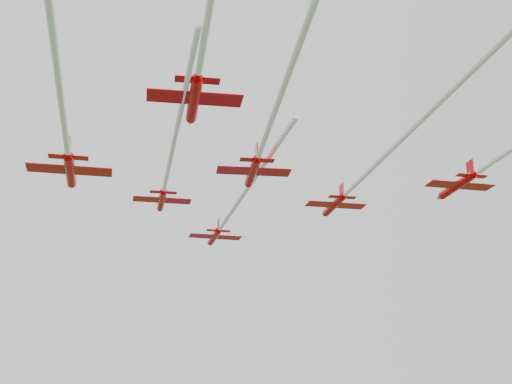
{
  "coord_description": "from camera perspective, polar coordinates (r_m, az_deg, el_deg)",
  "views": [
    {
      "loc": [
        -12.48,
        -93.92,
        21.75
      ],
      "look_at": [
        -2.14,
        -5.73,
        51.51
      ],
      "focal_mm": 50.0,
      "sensor_mm": 36.0,
      "label": 1
    }
  ],
  "objects": [
    {
      "name": "jet_row3_right",
      "position": [
        89.01,
        18.34,
        2.25
      ],
      "size": [
        8.97,
        43.18,
        2.64
      ],
      "rotation": [
        0.0,
        0.0,
        0.1
      ],
      "color": "#CF0001"
    },
    {
      "name": "jet_lead",
      "position": [
        106.07,
        -2.11,
        -1.79
      ],
      "size": [
        10.07,
        54.81,
        2.57
      ],
      "rotation": [
        0.0,
        0.0,
        0.11
      ],
      "color": "#CF0001"
    },
    {
      "name": "jet_row2_left",
      "position": [
        90.63,
        -7.04,
        1.78
      ],
      "size": [
        8.32,
        52.75,
        2.46
      ],
      "rotation": [
        0.0,
        0.0,
        0.07
      ],
      "color": "#CF0001"
    },
    {
      "name": "jet_row4_left",
      "position": [
        62.48,
        -4.26,
        11.54
      ],
      "size": [
        9.51,
        49.8,
        2.83
      ],
      "rotation": [
        0.0,
        0.0,
        0.04
      ],
      "color": "#CF0001"
    },
    {
      "name": "jet_row3_mid",
      "position": [
        72.53,
        0.91,
        4.82
      ],
      "size": [
        8.6,
        51.39,
        2.58
      ],
      "rotation": [
        0.0,
        0.0,
        0.01
      ],
      "color": "#CF0001"
    },
    {
      "name": "jet_row3_left",
      "position": [
        77.64,
        -14.97,
        4.27
      ],
      "size": [
        10.02,
        50.31,
        2.95
      ],
      "rotation": [
        0.0,
        0.0,
        0.09
      ],
      "color": "#CF0001"
    },
    {
      "name": "jet_row2_right",
      "position": [
        89.29,
        9.97,
        2.58
      ],
      "size": [
        10.07,
        69.62,
        2.63
      ],
      "rotation": [
        0.0,
        0.0,
        0.08
      ],
      "color": "#CF0001"
    }
  ]
}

